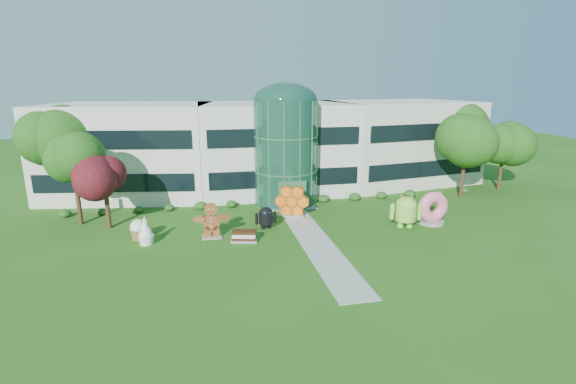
{
  "coord_description": "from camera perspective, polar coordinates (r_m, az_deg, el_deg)",
  "views": [
    {
      "loc": [
        -7.97,
        -26.75,
        11.41
      ],
      "look_at": [
        -1.02,
        6.0,
        2.6
      ],
      "focal_mm": 26.0,
      "sensor_mm": 36.0,
      "label": 1
    }
  ],
  "objects": [
    {
      "name": "ground",
      "position": [
        30.15,
        4.3,
        -7.54
      ],
      "size": [
        140.0,
        140.0,
        0.0
      ],
      "primitive_type": "plane",
      "color": "#215114",
      "rests_on": "ground"
    },
    {
      "name": "tree_red",
      "position": [
        36.06,
        -23.67,
        -0.01
      ],
      "size": [
        4.0,
        4.0,
        6.0
      ],
      "primitive_type": null,
      "color": "#3F0C14",
      "rests_on": "ground"
    },
    {
      "name": "honeycomb",
      "position": [
        36.44,
        0.58,
        -1.44
      ],
      "size": [
        3.39,
        2.27,
        2.51
      ],
      "primitive_type": null,
      "rotation": [
        0.0,
        0.0,
        -0.39
      ],
      "color": "orange",
      "rests_on": "ground"
    },
    {
      "name": "ice_cream_sandwich",
      "position": [
        31.14,
        -6.0,
        -5.99
      ],
      "size": [
        2.09,
        1.37,
        0.86
      ],
      "primitive_type": null,
      "rotation": [
        0.0,
        0.0,
        -0.23
      ],
      "color": "black",
      "rests_on": "ground"
    },
    {
      "name": "froyo",
      "position": [
        31.99,
        -18.91,
        -5.01
      ],
      "size": [
        1.27,
        1.27,
        2.07
      ],
      "primitive_type": null,
      "rotation": [
        0.0,
        0.0,
        0.06
      ],
      "color": "white",
      "rests_on": "ground"
    },
    {
      "name": "cupcake",
      "position": [
        33.23,
        -19.77,
        -4.81
      ],
      "size": [
        1.39,
        1.39,
        1.57
      ],
      "primitive_type": null,
      "rotation": [
        0.0,
        0.0,
        -0.07
      ],
      "color": "white",
      "rests_on": "ground"
    },
    {
      "name": "donut",
      "position": [
        36.58,
        19.11,
        -1.98
      ],
      "size": [
        2.75,
        1.43,
        2.79
      ],
      "primitive_type": null,
      "rotation": [
        0.0,
        0.0,
        0.06
      ],
      "color": "#E85878",
      "rests_on": "ground"
    },
    {
      "name": "building",
      "position": [
        45.95,
        -1.87,
        6.28
      ],
      "size": [
        46.0,
        15.0,
        9.3
      ],
      "primitive_type": null,
      "color": "beige",
      "rests_on": "ground"
    },
    {
      "name": "gingerbread",
      "position": [
        31.94,
        -10.46,
        -3.84
      ],
      "size": [
        2.97,
        1.19,
        2.72
      ],
      "primitive_type": null,
      "rotation": [
        0.0,
        0.0,
        -0.02
      ],
      "color": "brown",
      "rests_on": "ground"
    },
    {
      "name": "atrium",
      "position": [
        40.09,
        -0.36,
        5.4
      ],
      "size": [
        6.0,
        6.0,
        9.8
      ],
      "primitive_type": "cylinder",
      "color": "#194738",
      "rests_on": "ground"
    },
    {
      "name": "trees_backdrop",
      "position": [
        41.17,
        -0.64,
        4.66
      ],
      "size": [
        52.0,
        8.0,
        8.4
      ],
      "primitive_type": null,
      "color": "#1C4C13",
      "rests_on": "ground"
    },
    {
      "name": "android_green",
      "position": [
        34.9,
        15.83,
        -2.3
      ],
      "size": [
        3.02,
        2.37,
        3.03
      ],
      "primitive_type": null,
      "rotation": [
        0.0,
        0.0,
        -0.24
      ],
      "color": "#8CD544",
      "rests_on": "ground"
    },
    {
      "name": "walkway",
      "position": [
        31.93,
        3.3,
        -6.18
      ],
      "size": [
        2.4,
        20.0,
        0.04
      ],
      "primitive_type": "cube",
      "color": "#9E9E93",
      "rests_on": "ground"
    },
    {
      "name": "android_black",
      "position": [
        33.49,
        -3.05,
        -3.3
      ],
      "size": [
        1.99,
        1.47,
        2.09
      ],
      "primitive_type": null,
      "rotation": [
        0.0,
        0.0,
        0.13
      ],
      "color": "black",
      "rests_on": "ground"
    }
  ]
}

